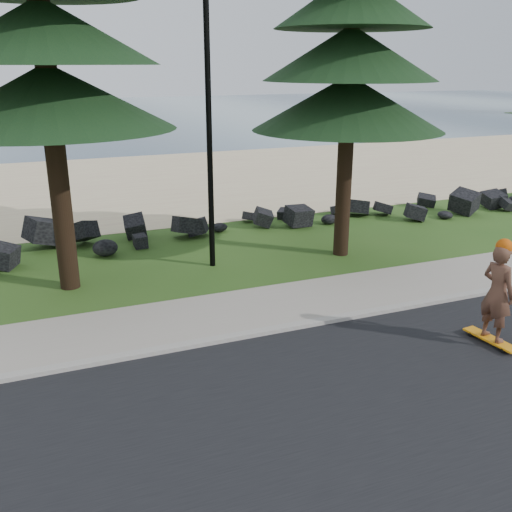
{
  "coord_description": "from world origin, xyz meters",
  "views": [
    {
      "loc": [
        -4.06,
        -9.95,
        4.9
      ],
      "look_at": [
        -0.08,
        0.0,
        1.27
      ],
      "focal_mm": 40.0,
      "sensor_mm": 36.0,
      "label": 1
    }
  ],
  "objects": [
    {
      "name": "beach_sand",
      "position": [
        0.0,
        14.5,
        0.01
      ],
      "size": [
        160.0,
        15.0,
        0.01
      ],
      "primitive_type": "cube",
      "color": "#D0B08B",
      "rests_on": "ground"
    },
    {
      "name": "seawall_boulders",
      "position": [
        0.0,
        5.6,
        0.0
      ],
      "size": [
        60.0,
        2.4,
        1.1
      ],
      "primitive_type": null,
      "color": "black",
      "rests_on": "ground"
    },
    {
      "name": "skateboarder",
      "position": [
        3.43,
        -2.82,
        1.01
      ],
      "size": [
        0.5,
        1.1,
        2.01
      ],
      "rotation": [
        0.0,
        0.0,
        1.68
      ],
      "color": "orange",
      "rests_on": "ground"
    },
    {
      "name": "lamp_post",
      "position": [
        0.0,
        3.2,
        4.13
      ],
      "size": [
        0.25,
        0.14,
        8.14
      ],
      "color": "black",
      "rests_on": "ground"
    },
    {
      "name": "ocean",
      "position": [
        0.0,
        51.0,
        0.0
      ],
      "size": [
        160.0,
        58.0,
        0.01
      ],
      "primitive_type": "cube",
      "color": "#324B60",
      "rests_on": "ground"
    },
    {
      "name": "ground",
      "position": [
        0.0,
        0.0,
        0.0
      ],
      "size": [
        160.0,
        160.0,
        0.0
      ],
      "primitive_type": "plane",
      "color": "#2C5119",
      "rests_on": "ground"
    },
    {
      "name": "kerb",
      "position": [
        0.0,
        -0.9,
        0.05
      ],
      "size": [
        160.0,
        0.2,
        0.1
      ],
      "primitive_type": "cube",
      "color": "#AAA399",
      "rests_on": "ground"
    },
    {
      "name": "sidewalk",
      "position": [
        0.0,
        0.2,
        0.04
      ],
      "size": [
        160.0,
        2.0,
        0.08
      ],
      "primitive_type": "cube",
      "color": "#A09586",
      "rests_on": "ground"
    },
    {
      "name": "road",
      "position": [
        0.0,
        -4.5,
        0.01
      ],
      "size": [
        160.0,
        7.0,
        0.02
      ],
      "primitive_type": "cube",
      "color": "black",
      "rests_on": "ground"
    }
  ]
}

